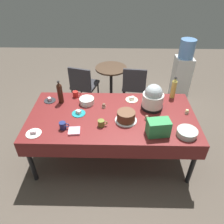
# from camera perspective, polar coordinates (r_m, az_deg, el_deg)

# --- Properties ---
(ground) EXTENTS (9.00, 9.00, 0.00)m
(ground) POSITION_cam_1_polar(r_m,az_deg,el_deg) (3.35, 0.00, -11.04)
(ground) COLOR brown
(potluck_table) EXTENTS (2.20, 1.10, 0.75)m
(potluck_table) POSITION_cam_1_polar(r_m,az_deg,el_deg) (2.88, 0.00, -1.79)
(potluck_table) COLOR maroon
(potluck_table) RESTS_ON ground
(frosted_layer_cake) EXTENTS (0.28, 0.28, 0.14)m
(frosted_layer_cake) POSITION_cam_1_polar(r_m,az_deg,el_deg) (2.71, 3.75, -1.19)
(frosted_layer_cake) COLOR silver
(frosted_layer_cake) RESTS_ON potluck_table
(slow_cooker) EXTENTS (0.30, 0.30, 0.36)m
(slow_cooker) POSITION_cam_1_polar(r_m,az_deg,el_deg) (2.93, 10.83, 3.76)
(slow_cooker) COLOR black
(slow_cooker) RESTS_ON potluck_table
(glass_salad_bowl) EXTENTS (0.24, 0.24, 0.07)m
(glass_salad_bowl) POSITION_cam_1_polar(r_m,az_deg,el_deg) (2.67, 19.27, -5.18)
(glass_salad_bowl) COLOR #B2C6BC
(glass_salad_bowl) RESTS_ON potluck_table
(ceramic_snack_bowl) EXTENTS (0.21, 0.21, 0.08)m
(ceramic_snack_bowl) POSITION_cam_1_polar(r_m,az_deg,el_deg) (3.06, -6.69, 2.95)
(ceramic_snack_bowl) COLOR silver
(ceramic_snack_bowl) RESTS_ON potluck_table
(dessert_plate_teal) EXTENTS (0.18, 0.18, 0.05)m
(dessert_plate_teal) POSITION_cam_1_polar(r_m,az_deg,el_deg) (2.89, -8.85, -0.24)
(dessert_plate_teal) COLOR teal
(dessert_plate_teal) RESTS_ON potluck_table
(dessert_plate_cream) EXTENTS (0.18, 0.18, 0.05)m
(dessert_plate_cream) POSITION_cam_1_polar(r_m,az_deg,el_deg) (3.14, 5.26, 3.42)
(dessert_plate_cream) COLOR beige
(dessert_plate_cream) RESTS_ON potluck_table
(dessert_plate_white) EXTENTS (0.18, 0.18, 0.05)m
(dessert_plate_white) POSITION_cam_1_polar(r_m,az_deg,el_deg) (2.72, -20.09, -5.26)
(dessert_plate_white) COLOR white
(dessert_plate_white) RESTS_ON potluck_table
(dessert_plate_charcoal) EXTENTS (0.17, 0.17, 0.05)m
(dessert_plate_charcoal) POSITION_cam_1_polar(r_m,az_deg,el_deg) (3.24, -16.18, 3.06)
(dessert_plate_charcoal) COLOR #2D2D33
(dessert_plate_charcoal) RESTS_ON potluck_table
(cupcake_rose) EXTENTS (0.05, 0.05, 0.07)m
(cupcake_rose) POSITION_cam_1_polar(r_m,az_deg,el_deg) (3.02, 19.29, 0.11)
(cupcake_rose) COLOR beige
(cupcake_rose) RESTS_ON potluck_table
(cupcake_mint) EXTENTS (0.05, 0.05, 0.07)m
(cupcake_mint) POSITION_cam_1_polar(r_m,az_deg,el_deg) (2.96, -2.19, 1.71)
(cupcake_mint) COLOR beige
(cupcake_mint) RESTS_ON potluck_table
(cupcake_vanilla) EXTENTS (0.05, 0.05, 0.07)m
(cupcake_vanilla) POSITION_cam_1_polar(r_m,az_deg,el_deg) (2.78, 9.20, -1.46)
(cupcake_vanilla) COLOR beige
(cupcake_vanilla) RESTS_ON potluck_table
(soda_bottle_cola) EXTENTS (0.07, 0.07, 0.34)m
(soda_bottle_cola) POSITION_cam_1_polar(r_m,az_deg,el_deg) (3.09, -13.64, 5.00)
(soda_bottle_cola) COLOR #33190F
(soda_bottle_cola) RESTS_ON potluck_table
(soda_bottle_ginger_ale) EXTENTS (0.07, 0.07, 0.33)m
(soda_bottle_ginger_ale) POSITION_cam_1_polar(r_m,az_deg,el_deg) (3.25, 16.06, 6.12)
(soda_bottle_ginger_ale) COLOR gold
(soda_bottle_ginger_ale) RESTS_ON potluck_table
(coffee_mug_olive) EXTENTS (0.12, 0.08, 0.08)m
(coffee_mug_olive) POSITION_cam_1_polar(r_m,az_deg,el_deg) (2.65, -2.84, -2.96)
(coffee_mug_olive) COLOR olive
(coffee_mug_olive) RESTS_ON potluck_table
(coffee_mug_navy) EXTENTS (0.12, 0.08, 0.09)m
(coffee_mug_navy) POSITION_cam_1_polar(r_m,az_deg,el_deg) (2.67, -12.88, -3.53)
(coffee_mug_navy) COLOR navy
(coffee_mug_navy) RESTS_ON potluck_table
(coffee_mug_red) EXTENTS (0.12, 0.08, 0.09)m
(coffee_mug_red) POSITION_cam_1_polar(r_m,az_deg,el_deg) (3.23, -9.61, 4.70)
(coffee_mug_red) COLOR #B2231E
(coffee_mug_red) RESTS_ON potluck_table
(soda_carton) EXTENTS (0.28, 0.20, 0.20)m
(soda_carton) POSITION_cam_1_polar(r_m,az_deg,el_deg) (2.55, 12.18, -4.04)
(soda_carton) COLOR #338C4C
(soda_carton) RESTS_ON potluck_table
(paper_napkin_stack) EXTENTS (0.15, 0.15, 0.02)m
(paper_napkin_stack) POSITION_cam_1_polar(r_m,az_deg,el_deg) (2.62, -10.00, -4.98)
(paper_napkin_stack) COLOR pink
(paper_napkin_stack) RESTS_ON potluck_table
(maroon_chair_left) EXTENTS (0.55, 0.55, 0.85)m
(maroon_chair_left) POSITION_cam_1_polar(r_m,az_deg,el_deg) (4.12, -7.65, 7.50)
(maroon_chair_left) COLOR #333338
(maroon_chair_left) RESTS_ON ground
(maroon_chair_right) EXTENTS (0.49, 0.49, 0.85)m
(maroon_chair_right) POSITION_cam_1_polar(r_m,az_deg,el_deg) (4.08, 5.93, 7.38)
(maroon_chair_right) COLOR #333338
(maroon_chair_right) RESTS_ON ground
(round_cafe_table) EXTENTS (0.60, 0.60, 0.72)m
(round_cafe_table) POSITION_cam_1_polar(r_m,az_deg,el_deg) (4.26, -0.24, 9.03)
(round_cafe_table) COLOR #473323
(round_cafe_table) RESTS_ON ground
(water_cooler) EXTENTS (0.32, 0.32, 1.24)m
(water_cooler) POSITION_cam_1_polar(r_m,az_deg,el_deg) (4.47, 18.08, 9.87)
(water_cooler) COLOR silver
(water_cooler) RESTS_ON ground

